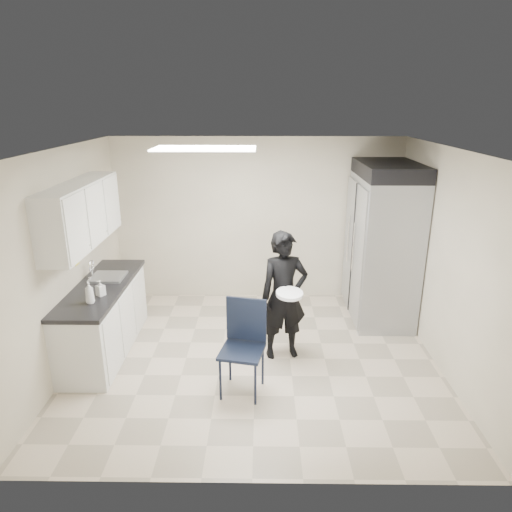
{
  "coord_description": "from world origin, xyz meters",
  "views": [
    {
      "loc": [
        0.07,
        -5.06,
        3.09
      ],
      "look_at": [
        0.01,
        0.2,
        1.31
      ],
      "focal_mm": 32.0,
      "sensor_mm": 36.0,
      "label": 1
    }
  ],
  "objects_px": {
    "man_tuxedo": "(284,296)",
    "commercial_fridge": "(382,249)",
    "folding_chair": "(242,351)",
    "lower_counter": "(104,320)"
  },
  "relations": [
    {
      "from": "lower_counter",
      "to": "man_tuxedo",
      "type": "bearing_deg",
      "value": -2.28
    },
    {
      "from": "lower_counter",
      "to": "commercial_fridge",
      "type": "distance_m",
      "value": 3.98
    },
    {
      "from": "folding_chair",
      "to": "commercial_fridge",
      "type": "bearing_deg",
      "value": 56.95
    },
    {
      "from": "folding_chair",
      "to": "man_tuxedo",
      "type": "xyz_separation_m",
      "value": [
        0.49,
        0.81,
        0.31
      ]
    },
    {
      "from": "man_tuxedo",
      "to": "commercial_fridge",
      "type": "bearing_deg",
      "value": 25.95
    },
    {
      "from": "commercial_fridge",
      "to": "man_tuxedo",
      "type": "distance_m",
      "value": 1.9
    },
    {
      "from": "lower_counter",
      "to": "folding_chair",
      "type": "relative_size",
      "value": 1.86
    },
    {
      "from": "commercial_fridge",
      "to": "lower_counter",
      "type": "bearing_deg",
      "value": -164.12
    },
    {
      "from": "folding_chair",
      "to": "man_tuxedo",
      "type": "relative_size",
      "value": 0.63
    },
    {
      "from": "lower_counter",
      "to": "commercial_fridge",
      "type": "height_order",
      "value": "commercial_fridge"
    }
  ]
}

